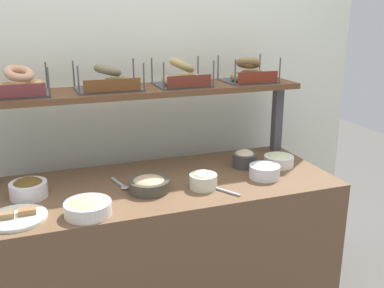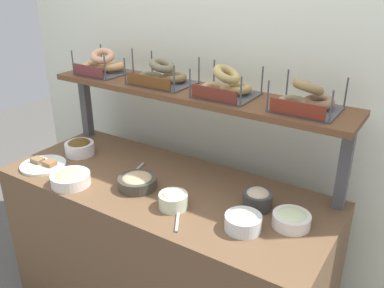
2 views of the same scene
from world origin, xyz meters
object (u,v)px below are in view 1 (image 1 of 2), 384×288
at_px(bagel_basket_sesame, 182,77).
at_px(bagel_basket_poppy, 108,81).
at_px(serving_spoon_near_plate, 219,189).
at_px(bowl_hummus, 149,184).
at_px(bowl_tuna_salad, 244,158).
at_px(bowl_egg_salad, 88,207).
at_px(bagel_basket_plain, 20,85).
at_px(bowl_scallion_spread, 279,160).
at_px(serving_spoon_by_edge, 122,185).
at_px(bowl_chocolate_spread, 28,188).
at_px(serving_plate_white, 17,217).
at_px(bowl_potato_salad, 203,180).
at_px(bagel_basket_everything, 248,73).
at_px(bowl_cream_cheese, 265,170).

bearing_deg(bagel_basket_sesame, bagel_basket_poppy, 178.49).
relative_size(serving_spoon_near_plate, bagel_basket_poppy, 0.48).
height_order(bowl_hummus, bowl_tuna_salad, bowl_tuna_salad).
bearing_deg(bowl_egg_salad, bagel_basket_plain, 113.33).
xyz_separation_m(bowl_tuna_salad, bowl_scallion_spread, (0.18, -0.06, -0.01)).
relative_size(bowl_scallion_spread, serving_spoon_by_edge, 0.94).
xyz_separation_m(bowl_chocolate_spread, serving_plate_white, (-0.05, -0.22, -0.03)).
bearing_deg(serving_plate_white, bagel_basket_poppy, 44.32).
bearing_deg(bowl_chocolate_spread, serving_spoon_by_edge, -2.90).
bearing_deg(bowl_egg_salad, serving_spoon_by_edge, 52.98).
height_order(bowl_chocolate_spread, serving_plate_white, bowl_chocolate_spread).
relative_size(bowl_potato_salad, bagel_basket_everything, 0.47).
bearing_deg(bowl_egg_salad, bowl_cream_cheese, 7.90).
bearing_deg(bowl_tuna_salad, bagel_basket_sesame, 145.36).
relative_size(bowl_tuna_salad, bagel_basket_plain, 0.48).
xyz_separation_m(serving_spoon_by_edge, bagel_basket_sesame, (0.40, 0.26, 0.47)).
relative_size(bowl_tuna_salad, bowl_cream_cheese, 0.86).
bearing_deg(bowl_scallion_spread, bagel_basket_poppy, 162.93).
distance_m(serving_plate_white, bagel_basket_sesame, 1.09).
height_order(bowl_hummus, bagel_basket_sesame, bagel_basket_sesame).
relative_size(bowl_potato_salad, serving_spoon_near_plate, 0.85).
relative_size(bowl_scallion_spread, serving_plate_white, 0.66).
relative_size(bowl_cream_cheese, bagel_basket_poppy, 0.48).
relative_size(bowl_potato_salad, bagel_basket_sesame, 0.47).
height_order(bowl_scallion_spread, serving_spoon_by_edge, bowl_scallion_spread).
distance_m(bowl_chocolate_spread, bagel_basket_sesame, 0.96).
height_order(serving_spoon_near_plate, bagel_basket_everything, bagel_basket_everything).
height_order(bowl_scallion_spread, bagel_basket_plain, bagel_basket_plain).
xyz_separation_m(bowl_scallion_spread, bagel_basket_sesame, (-0.47, 0.25, 0.44)).
xyz_separation_m(bowl_egg_salad, bagel_basket_poppy, (0.20, 0.52, 0.44)).
bearing_deg(bagel_basket_poppy, bowl_scallion_spread, -17.07).
distance_m(bowl_tuna_salad, bowl_cream_cheese, 0.19).
bearing_deg(serving_plate_white, bowl_cream_cheese, 3.35).
relative_size(bowl_cream_cheese, bagel_basket_everything, 0.55).
distance_m(bowl_hummus, bowl_potato_salad, 0.26).
bearing_deg(bowl_hummus, bowl_cream_cheese, -2.98).
height_order(bowl_hummus, bowl_potato_salad, bowl_potato_salad).
distance_m(serving_plate_white, serving_spoon_near_plate, 0.90).
height_order(serving_spoon_by_edge, bagel_basket_everything, bagel_basket_everything).
relative_size(bowl_tuna_salad, bagel_basket_everything, 0.48).
height_order(bowl_hummus, bagel_basket_everything, bagel_basket_everything).
distance_m(bagel_basket_poppy, bagel_basket_sesame, 0.39).
xyz_separation_m(bowl_hummus, bowl_potato_salad, (0.25, -0.05, 0.01)).
height_order(bowl_egg_salad, serving_spoon_near_plate, bowl_egg_salad).
bearing_deg(bagel_basket_sesame, bowl_potato_salad, -94.61).
bearing_deg(bowl_cream_cheese, bowl_egg_salad, -172.10).
bearing_deg(bowl_chocolate_spread, serving_plate_white, -102.87).
relative_size(bagel_basket_sesame, bagel_basket_everything, 1.01).
bearing_deg(bowl_egg_salad, bagel_basket_sesame, 40.95).
bearing_deg(bowl_hummus, bowl_egg_salad, -152.79).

